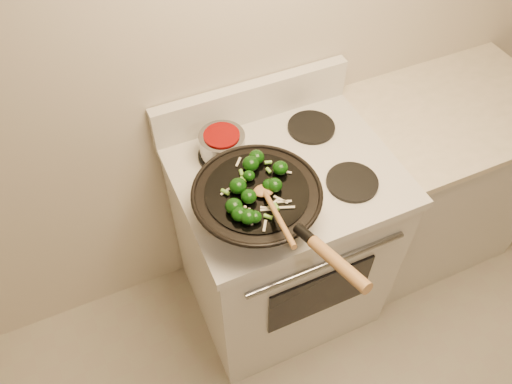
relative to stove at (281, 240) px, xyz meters
name	(u,v)px	position (x,y,z in m)	size (l,w,h in m)	color
stove	(281,240)	(0.00, 0.00, 0.00)	(0.78, 0.67, 1.08)	silver
counter_unit	(428,181)	(0.78, 0.03, -0.01)	(0.85, 0.62, 0.91)	silver
wok	(258,203)	(-0.18, -0.16, 0.53)	(0.41, 0.67, 0.23)	black
stirfry	(253,186)	(-0.19, -0.15, 0.60)	(0.25, 0.30, 0.05)	black
wooden_spoon	(272,205)	(-0.17, -0.24, 0.62)	(0.08, 0.30, 0.10)	olive
saucepan	(223,145)	(-0.18, 0.15, 0.51)	(0.16, 0.26, 0.10)	gray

